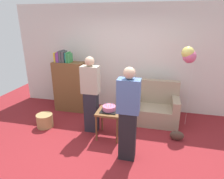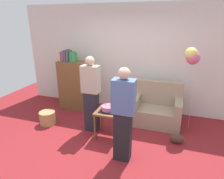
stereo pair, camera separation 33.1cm
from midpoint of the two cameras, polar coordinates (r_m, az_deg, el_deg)
name	(u,v)px [view 2 (the right image)]	position (r m, az deg, el deg)	size (l,w,h in m)	color
ground_plane	(103,149)	(3.83, -0.08, -17.16)	(8.00, 8.00, 0.00)	maroon
wall_back	(130,59)	(5.15, 7.20, 8.84)	(6.00, 0.10, 2.70)	silver
couch	(156,109)	(4.71, 14.79, -5.62)	(1.10, 0.70, 0.96)	gray
bookshelf	(74,84)	(5.26, -9.24, 1.55)	(0.80, 0.36, 1.59)	brown
side_table	(108,115)	(3.96, 1.27, -7.41)	(0.48, 0.48, 0.58)	brown
birthday_cake	(108,108)	(3.90, 1.28, -5.59)	(0.32, 0.32, 0.17)	black
person_blowing_candles	(91,94)	(4.08, -3.83, -1.43)	(0.36, 0.22, 1.63)	#23232D
person_holding_cake	(123,115)	(3.20, 6.27, -7.57)	(0.36, 0.22, 1.63)	black
wicker_basket	(48,118)	(4.77, -16.43, -7.97)	(0.36, 0.36, 0.30)	#A88451
handbag	(177,139)	(4.19, 20.60, -13.35)	(0.28, 0.14, 0.20)	#473328
balloon_bunch	(192,56)	(4.35, 24.47, 8.89)	(0.31, 0.28, 1.79)	silver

